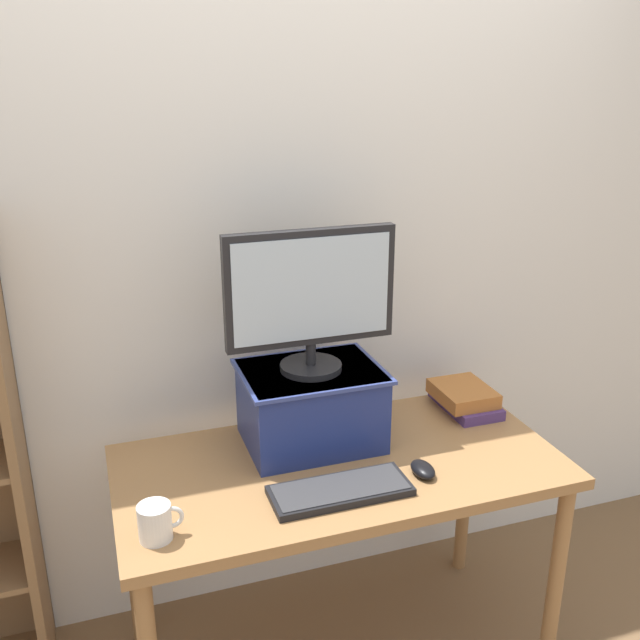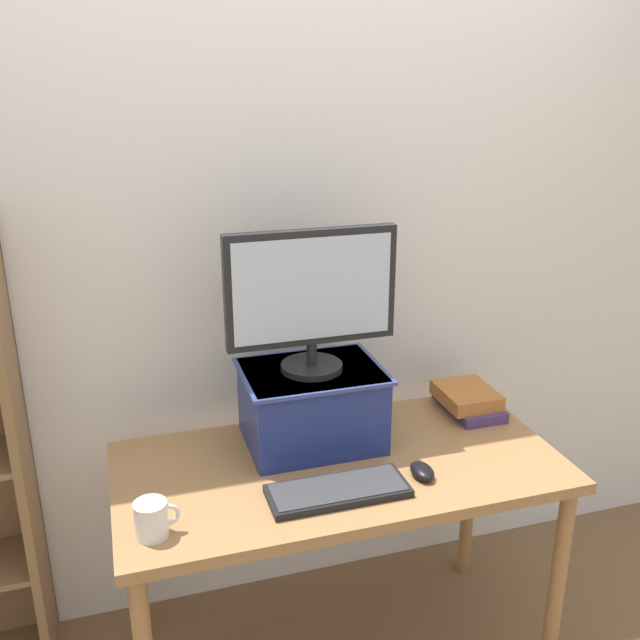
{
  "view_description": "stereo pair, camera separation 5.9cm",
  "coord_description": "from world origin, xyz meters",
  "px_view_note": "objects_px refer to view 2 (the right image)",
  "views": [
    {
      "loc": [
        -0.68,
        -1.8,
        1.93
      ],
      "look_at": [
        -0.04,
        0.06,
        1.22
      ],
      "focal_mm": 40.0,
      "sensor_mm": 36.0,
      "label": 1
    },
    {
      "loc": [
        -0.62,
        -1.82,
        1.93
      ],
      "look_at": [
        -0.04,
        0.06,
        1.22
      ],
      "focal_mm": 40.0,
      "sensor_mm": 36.0,
      "label": 2
    }
  ],
  "objects_px": {
    "computer_monitor": "(311,296)",
    "book_stack": "(468,400)",
    "coffee_mug": "(152,519)",
    "riser_box": "(312,404)",
    "computer_mouse": "(422,471)",
    "keyboard": "(338,491)",
    "desk": "(339,486)"
  },
  "relations": [
    {
      "from": "desk",
      "to": "book_stack",
      "type": "distance_m",
      "value": 0.59
    },
    {
      "from": "computer_mouse",
      "to": "riser_box",
      "type": "bearing_deg",
      "value": 130.29
    },
    {
      "from": "book_stack",
      "to": "computer_mouse",
      "type": "bearing_deg",
      "value": -134.07
    },
    {
      "from": "computer_monitor",
      "to": "book_stack",
      "type": "relative_size",
      "value": 1.98
    },
    {
      "from": "book_stack",
      "to": "keyboard",
      "type": "bearing_deg",
      "value": -149.06
    },
    {
      "from": "keyboard",
      "to": "book_stack",
      "type": "height_order",
      "value": "book_stack"
    },
    {
      "from": "computer_monitor",
      "to": "coffee_mug",
      "type": "height_order",
      "value": "computer_monitor"
    },
    {
      "from": "book_stack",
      "to": "coffee_mug",
      "type": "height_order",
      "value": "coffee_mug"
    },
    {
      "from": "desk",
      "to": "keyboard",
      "type": "bearing_deg",
      "value": -109.95
    },
    {
      "from": "computer_monitor",
      "to": "desk",
      "type": "bearing_deg",
      "value": -73.21
    },
    {
      "from": "computer_mouse",
      "to": "computer_monitor",
      "type": "bearing_deg",
      "value": 130.43
    },
    {
      "from": "riser_box",
      "to": "book_stack",
      "type": "distance_m",
      "value": 0.6
    },
    {
      "from": "keyboard",
      "to": "coffee_mug",
      "type": "height_order",
      "value": "coffee_mug"
    },
    {
      "from": "book_stack",
      "to": "coffee_mug",
      "type": "xyz_separation_m",
      "value": [
        -1.12,
        -0.4,
        0.01
      ]
    },
    {
      "from": "computer_monitor",
      "to": "book_stack",
      "type": "distance_m",
      "value": 0.74
    },
    {
      "from": "riser_box",
      "to": "keyboard",
      "type": "distance_m",
      "value": 0.34
    },
    {
      "from": "desk",
      "to": "coffee_mug",
      "type": "relative_size",
      "value": 11.5
    },
    {
      "from": "keyboard",
      "to": "computer_mouse",
      "type": "bearing_deg",
      "value": 3.5
    },
    {
      "from": "computer_monitor",
      "to": "computer_mouse",
      "type": "height_order",
      "value": "computer_monitor"
    },
    {
      "from": "computer_monitor",
      "to": "computer_mouse",
      "type": "distance_m",
      "value": 0.62
    },
    {
      "from": "riser_box",
      "to": "computer_monitor",
      "type": "distance_m",
      "value": 0.37
    },
    {
      "from": "riser_box",
      "to": "book_stack",
      "type": "height_order",
      "value": "riser_box"
    },
    {
      "from": "riser_box",
      "to": "coffee_mug",
      "type": "height_order",
      "value": "riser_box"
    },
    {
      "from": "computer_mouse",
      "to": "book_stack",
      "type": "xyz_separation_m",
      "value": [
        0.33,
        0.35,
        0.02
      ]
    },
    {
      "from": "riser_box",
      "to": "coffee_mug",
      "type": "relative_size",
      "value": 3.73
    },
    {
      "from": "desk",
      "to": "book_stack",
      "type": "height_order",
      "value": "book_stack"
    },
    {
      "from": "keyboard",
      "to": "computer_mouse",
      "type": "xyz_separation_m",
      "value": [
        0.27,
        0.02,
        0.01
      ]
    },
    {
      "from": "computer_mouse",
      "to": "coffee_mug",
      "type": "bearing_deg",
      "value": -176.2
    },
    {
      "from": "riser_box",
      "to": "book_stack",
      "type": "xyz_separation_m",
      "value": [
        0.59,
        0.05,
        -0.09
      ]
    },
    {
      "from": "computer_mouse",
      "to": "coffee_mug",
      "type": "height_order",
      "value": "coffee_mug"
    },
    {
      "from": "computer_monitor",
      "to": "riser_box",
      "type": "bearing_deg",
      "value": 90.0
    },
    {
      "from": "desk",
      "to": "computer_monitor",
      "type": "height_order",
      "value": "computer_monitor"
    }
  ]
}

